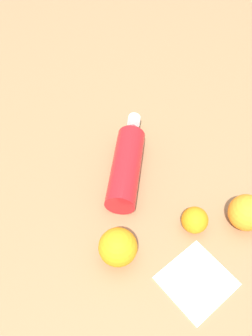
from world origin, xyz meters
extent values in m
plane|color=olive|center=(0.00, 0.00, 0.00)|extent=(2.40, 2.40, 0.00)
cylinder|color=red|center=(-0.02, 0.01, 0.04)|extent=(0.24, 0.12, 0.07)
cone|color=red|center=(0.11, -0.02, 0.04)|extent=(0.06, 0.08, 0.07)
cylinder|color=white|center=(0.14, -0.03, 0.04)|extent=(0.03, 0.04, 0.03)
sphere|color=orange|center=(-0.18, -0.13, 0.03)|extent=(0.06, 0.06, 0.06)
sphere|color=orange|center=(-0.18, -0.25, 0.04)|extent=(0.08, 0.08, 0.08)
sphere|color=orange|center=(-0.23, 0.05, 0.04)|extent=(0.08, 0.08, 0.08)
cube|color=white|center=(-0.31, -0.11, 0.00)|extent=(0.18, 0.18, 0.01)
camera|label=1|loc=(-0.57, 0.07, 0.76)|focal=39.38mm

